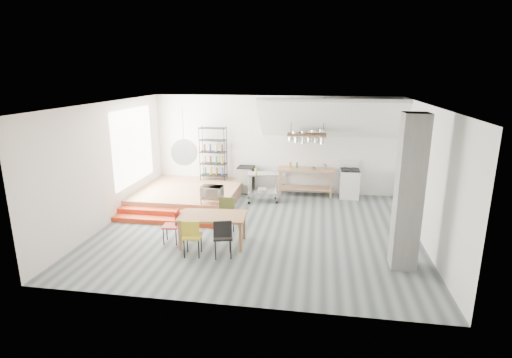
% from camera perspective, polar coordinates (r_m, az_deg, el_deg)
% --- Properties ---
extents(floor, '(8.00, 8.00, 0.00)m').
position_cam_1_polar(floor, '(10.40, 0.20, -7.21)').
color(floor, '#4A5355').
rests_on(floor, ground).
extents(wall_back, '(8.00, 0.04, 3.20)m').
position_cam_1_polar(wall_back, '(13.30, 2.56, 4.92)').
color(wall_back, silver).
rests_on(wall_back, ground).
extents(wall_left, '(0.04, 7.00, 3.20)m').
position_cam_1_polar(wall_left, '(11.23, -20.41, 2.07)').
color(wall_left, silver).
rests_on(wall_left, ground).
extents(wall_right, '(0.04, 7.00, 3.20)m').
position_cam_1_polar(wall_right, '(10.11, 23.23, 0.42)').
color(wall_right, silver).
rests_on(wall_right, ground).
extents(ceiling, '(8.00, 7.00, 0.02)m').
position_cam_1_polar(ceiling, '(9.65, 0.22, 10.66)').
color(ceiling, white).
rests_on(ceiling, wall_back).
extents(slope_ceiling, '(4.40, 1.44, 1.32)m').
position_cam_1_polar(slope_ceiling, '(12.49, 10.61, 8.42)').
color(slope_ceiling, white).
rests_on(slope_ceiling, wall_back).
extents(window_pane, '(0.02, 2.50, 2.20)m').
position_cam_1_polar(window_pane, '(12.48, -17.09, 4.52)').
color(window_pane, white).
rests_on(window_pane, wall_left).
extents(platform, '(3.00, 3.00, 0.40)m').
position_cam_1_polar(platform, '(12.74, -9.56, -2.22)').
color(platform, '#A27451').
rests_on(platform, ground).
extents(step_lower, '(3.00, 0.35, 0.13)m').
position_cam_1_polar(step_lower, '(11.06, -12.73, -5.83)').
color(step_lower, red).
rests_on(step_lower, ground).
extents(step_upper, '(3.00, 0.35, 0.27)m').
position_cam_1_polar(step_upper, '(11.34, -12.10, -4.91)').
color(step_upper, red).
rests_on(step_upper, ground).
extents(concrete_column, '(0.50, 0.50, 3.20)m').
position_cam_1_polar(concrete_column, '(8.54, 20.99, -1.90)').
color(concrete_column, slate).
rests_on(concrete_column, ground).
extents(kitchen_counter, '(1.80, 0.60, 0.91)m').
position_cam_1_polar(kitchen_counter, '(13.09, 7.12, 0.28)').
color(kitchen_counter, '#A27451').
rests_on(kitchen_counter, ground).
extents(stove, '(0.60, 0.60, 1.18)m').
position_cam_1_polar(stove, '(13.17, 13.20, -0.57)').
color(stove, white).
rests_on(stove, ground).
extents(pot_rack, '(1.20, 0.50, 1.43)m').
position_cam_1_polar(pot_rack, '(12.59, 7.41, 5.97)').
color(pot_rack, '#45301B').
rests_on(pot_rack, ceiling).
extents(wire_shelving, '(0.88, 0.38, 1.80)m').
position_cam_1_polar(wire_shelving, '(13.43, -6.12, 3.77)').
color(wire_shelving, black).
rests_on(wire_shelving, platform).
extents(microwave_shelf, '(0.60, 0.40, 0.16)m').
position_cam_1_polar(microwave_shelf, '(11.19, -6.30, -2.70)').
color(microwave_shelf, '#A27451').
rests_on(microwave_shelf, platform).
extents(paper_lantern, '(0.60, 0.60, 0.60)m').
position_cam_1_polar(paper_lantern, '(9.09, -10.22, 3.77)').
color(paper_lantern, white).
rests_on(paper_lantern, ceiling).
extents(dining_table, '(1.59, 0.97, 0.73)m').
position_cam_1_polar(dining_table, '(9.38, -6.22, -5.58)').
color(dining_table, olive).
rests_on(dining_table, ground).
extents(chair_mustard, '(0.44, 0.44, 0.87)m').
position_cam_1_polar(chair_mustard, '(8.87, -9.17, -7.85)').
color(chair_mustard, '#B29C1E').
rests_on(chair_mustard, ground).
extents(chair_black, '(0.51, 0.51, 0.90)m').
position_cam_1_polar(chair_black, '(8.73, -4.78, -7.96)').
color(chair_black, black).
rests_on(chair_black, ground).
extents(chair_olive, '(0.42, 0.42, 0.91)m').
position_cam_1_polar(chair_olive, '(10.03, -4.33, -4.80)').
color(chair_olive, '#545C2B').
rests_on(chair_olive, ground).
extents(chair_red, '(0.41, 0.41, 0.81)m').
position_cam_1_polar(chair_red, '(9.66, -11.70, -6.23)').
color(chair_red, '#A22217').
rests_on(chair_red, ground).
extents(rolling_cart, '(1.00, 0.68, 0.92)m').
position_cam_1_polar(rolling_cart, '(12.38, 0.94, -0.62)').
color(rolling_cart, silver).
rests_on(rolling_cart, ground).
extents(mini_fridge, '(0.52, 0.52, 0.89)m').
position_cam_1_polar(mini_fridge, '(13.40, -1.47, -0.06)').
color(mini_fridge, black).
rests_on(mini_fridge, ground).
extents(microwave, '(0.60, 0.43, 0.32)m').
position_cam_1_polar(microwave, '(11.13, -6.33, -1.82)').
color(microwave, beige).
rests_on(microwave, microwave_shelf).
extents(bowl, '(0.25, 0.25, 0.05)m').
position_cam_1_polar(bowl, '(12.96, 8.25, 1.51)').
color(bowl, silver).
rests_on(bowl, kitchen_counter).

